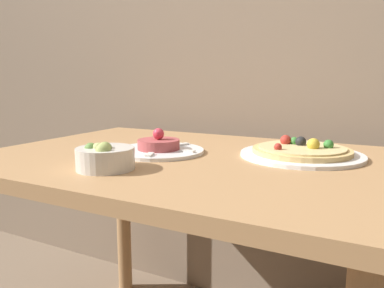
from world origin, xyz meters
The scene contains 4 objects.
dining_table centered at (0.00, 0.40, 0.62)m, with size 1.11×0.81×0.73m.
pizza_plate centered at (0.30, 0.53, 0.74)m, with size 0.33×0.33×0.05m.
tartare_plate centered at (-0.08, 0.40, 0.74)m, with size 0.26×0.26×0.07m.
small_bowl centered at (-0.08, 0.17, 0.75)m, with size 0.14×0.14×0.07m.
Camera 1 is at (0.50, -0.50, 0.93)m, focal length 35.00 mm.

